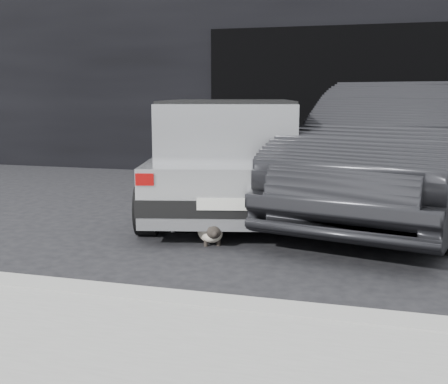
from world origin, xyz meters
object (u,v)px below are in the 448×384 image
(second_car, at_px, (401,150))
(cat_siamese, at_px, (211,232))
(silver_hatchback, at_px, (229,151))
(cat_white, at_px, (193,214))

(second_car, distance_m, cat_siamese, 2.66)
(second_car, height_order, cat_siamese, second_car)
(silver_hatchback, height_order, second_car, second_car)
(cat_siamese, bearing_deg, second_car, -160.24)
(second_car, relative_size, cat_white, 5.60)
(silver_hatchback, bearing_deg, second_car, -5.44)
(cat_siamese, bearing_deg, silver_hatchback, -107.10)
(silver_hatchback, distance_m, second_car, 2.06)
(cat_siamese, relative_size, cat_white, 0.77)
(second_car, height_order, cat_white, second_car)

